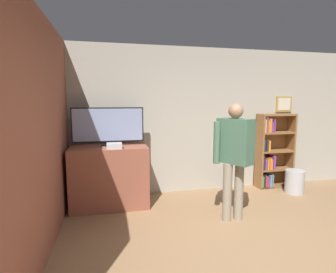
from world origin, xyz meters
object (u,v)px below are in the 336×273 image
object	(u,v)px
television	(108,126)
person	(234,152)
bookshelf	(271,152)
game_console	(114,146)
waste_bin	(294,182)

from	to	relation	value
television	person	bearing A→B (deg)	-30.65
television	person	xyz separation A→B (m)	(1.73, -1.03, -0.31)
television	bookshelf	world-z (taller)	television
bookshelf	person	distance (m)	1.89
game_console	person	xyz separation A→B (m)	(1.65, -0.73, -0.03)
game_console	bookshelf	distance (m)	3.12
game_console	person	distance (m)	1.80
person	waste_bin	xyz separation A→B (m)	(1.66, 0.80, -0.79)
bookshelf	person	size ratio (longest dim) A/B	0.87
game_console	bookshelf	world-z (taller)	bookshelf
game_console	waste_bin	distance (m)	3.40
game_console	waste_bin	xyz separation A→B (m)	(3.30, 0.06, -0.81)
television	bookshelf	bearing A→B (deg)	3.45
person	waste_bin	world-z (taller)	person
person	waste_bin	bearing A→B (deg)	84.96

